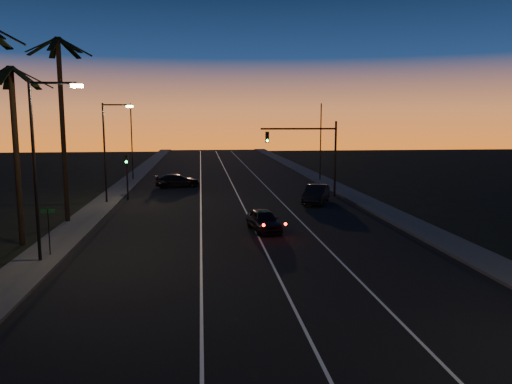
{
  "coord_description": "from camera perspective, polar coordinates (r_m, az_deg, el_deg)",
  "views": [
    {
      "loc": [
        -2.93,
        -5.21,
        7.09
      ],
      "look_at": [
        0.24,
        23.39,
        2.93
      ],
      "focal_mm": 35.0,
      "sensor_mm": 36.0,
      "label": 1
    }
  ],
  "objects": [
    {
      "name": "street_sign",
      "position": [
        27.9,
        -22.62,
        -3.65
      ],
      "size": [
        0.7,
        0.06,
        2.6
      ],
      "color": "black",
      "rests_on": "ground"
    },
    {
      "name": "lane_stripe_left",
      "position": [
        35.91,
        -6.32,
        -3.18
      ],
      "size": [
        0.12,
        160.0,
        0.01
      ],
      "primitive_type": "cube",
      "color": "silver",
      "rests_on": "road"
    },
    {
      "name": "streetlight_left_near",
      "position": [
        26.44,
        -23.45,
        3.71
      ],
      "size": [
        2.55,
        0.26,
        9.0
      ],
      "color": "black",
      "rests_on": "ground"
    },
    {
      "name": "lead_car",
      "position": [
        32.11,
        0.9,
        -3.26
      ],
      "size": [
        2.22,
        4.67,
        1.37
      ],
      "color": "black",
      "rests_on": "road"
    },
    {
      "name": "far_pole_left",
      "position": [
        60.8,
        -14.01,
        5.54
      ],
      "size": [
        0.14,
        0.14,
        9.0
      ],
      "primitive_type": "cylinder",
      "color": "black",
      "rests_on": "ground"
    },
    {
      "name": "palm_far",
      "position": [
        36.41,
        -21.31,
        8.49
      ],
      "size": [
        4.25,
        4.16,
        12.53
      ],
      "color": "black",
      "rests_on": "ground"
    },
    {
      "name": "far_pole_right",
      "position": [
        58.94,
        7.39,
        5.64
      ],
      "size": [
        0.14,
        0.14,
        9.0
      ],
      "primitive_type": "cylinder",
      "color": "black",
      "rests_on": "ground"
    },
    {
      "name": "lane_stripe_mid",
      "position": [
        36.08,
        -0.74,
        -3.08
      ],
      "size": [
        0.12,
        160.0,
        0.01
      ],
      "primitive_type": "cube",
      "color": "silver",
      "rests_on": "road"
    },
    {
      "name": "sidewalk_left",
      "position": [
        36.84,
        -19.2,
        -3.21
      ],
      "size": [
        2.4,
        170.0,
        0.16
      ],
      "primitive_type": "cube",
      "color": "#343331",
      "rests_on": "ground"
    },
    {
      "name": "road",
      "position": [
        36.03,
        -1.53,
        -3.12
      ],
      "size": [
        20.0,
        170.0,
        0.01
      ],
      "primitive_type": "cube",
      "color": "black",
      "rests_on": "ground"
    },
    {
      "name": "streetlight_left_far",
      "position": [
        43.94,
        -16.55,
        5.24
      ],
      "size": [
        2.55,
        0.26,
        8.5
      ],
      "color": "black",
      "rests_on": "ground"
    },
    {
      "name": "sidewalk_right",
      "position": [
        38.58,
        15.3,
        -2.54
      ],
      "size": [
        2.4,
        170.0,
        0.16
      ],
      "primitive_type": "cube",
      "color": "#343331",
      "rests_on": "ground"
    },
    {
      "name": "lane_stripe_right",
      "position": [
        36.57,
        4.73,
        -2.95
      ],
      "size": [
        0.12,
        160.0,
        0.01
      ],
      "primitive_type": "cube",
      "color": "silver",
      "rests_on": "road"
    },
    {
      "name": "palm_mid",
      "position": [
        30.97,
        -25.83,
        5.86
      ],
      "size": [
        4.25,
        4.16,
        10.03
      ],
      "color": "black",
      "rests_on": "ground"
    },
    {
      "name": "cross_car",
      "position": [
        53.65,
        -9.0,
        1.29
      ],
      "size": [
        5.11,
        3.02,
        1.39
      ],
      "color": "black",
      "rests_on": "road"
    },
    {
      "name": "right_car",
      "position": [
        42.98,
        6.89,
        -0.25
      ],
      "size": [
        3.4,
        5.07,
        1.58
      ],
      "color": "black",
      "rests_on": "road"
    },
    {
      "name": "signal_post",
      "position": [
        45.86,
        -14.55,
        2.71
      ],
      "size": [
        0.28,
        0.37,
        4.2
      ],
      "color": "black",
      "rests_on": "ground"
    },
    {
      "name": "signal_mast",
      "position": [
        46.37,
        6.25,
        5.33
      ],
      "size": [
        7.1,
        0.41,
        7.0
      ],
      "color": "black",
      "rests_on": "ground"
    }
  ]
}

